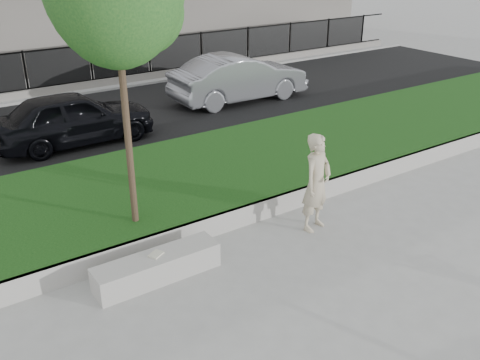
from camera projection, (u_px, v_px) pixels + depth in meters
ground at (256, 258)px, 8.97m from camera, size 90.00×90.00×0.00m
grass_bank at (172, 185)px, 11.15m from camera, size 34.00×4.00×0.40m
grass_kerb at (223, 223)px, 9.67m from camera, size 34.00×0.08×0.40m
street at (84, 124)px, 15.37m from camera, size 34.00×7.00×0.04m
far_pavement at (40, 89)px, 18.74m from camera, size 34.00×3.00×0.12m
iron_fence at (46, 81)px, 17.79m from camera, size 32.00×0.30×1.50m
stone_bench at (157, 267)px, 8.36m from camera, size 2.02×0.51×0.41m
man at (317, 183)px, 9.55m from camera, size 0.76×0.60×1.83m
book at (156, 254)px, 8.29m from camera, size 0.28×0.25×0.03m
car_dark at (73, 118)px, 13.60m from camera, size 4.02×1.62×1.37m
car_silver at (239, 78)px, 17.20m from camera, size 4.55×1.65×1.49m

